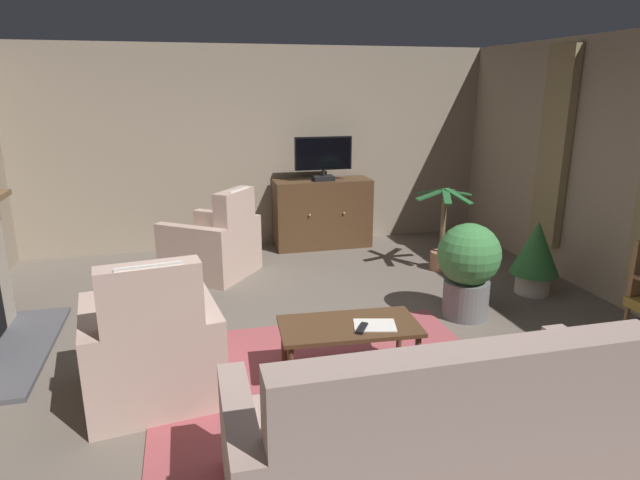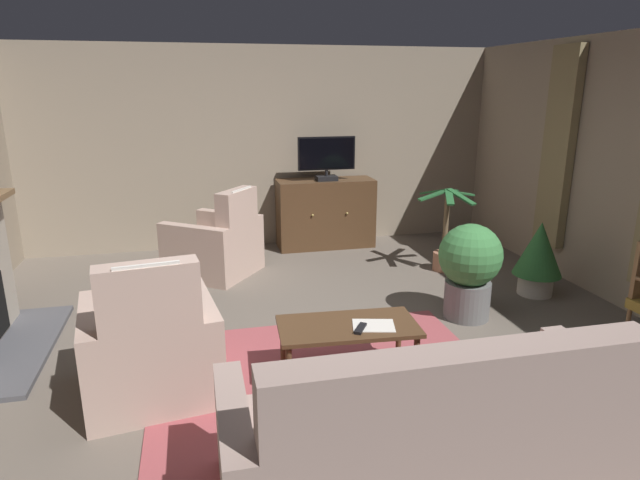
% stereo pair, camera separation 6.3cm
% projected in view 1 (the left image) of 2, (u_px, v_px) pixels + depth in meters
% --- Properties ---
extents(ground_plane, '(6.78, 7.31, 0.04)m').
position_uv_depth(ground_plane, '(324.00, 359.00, 4.37)').
color(ground_plane, '#665B51').
extents(wall_back, '(6.78, 0.10, 2.61)m').
position_uv_depth(wall_back, '(261.00, 148.00, 7.18)').
color(wall_back, gray).
rests_on(wall_back, ground_plane).
extents(curtain_panel_far, '(0.10, 0.44, 2.19)m').
position_uv_depth(curtain_panel_far, '(554.00, 148.00, 6.03)').
color(curtain_panel_far, '#8E7F56').
extents(rug_central, '(2.54, 2.01, 0.01)m').
position_uv_depth(rug_central, '(327.00, 379.00, 4.02)').
color(rug_central, '#9E474C').
rests_on(rug_central, ground_plane).
extents(tv_cabinet, '(1.28, 0.50, 0.91)m').
position_uv_depth(tv_cabinet, '(322.00, 215.00, 7.27)').
color(tv_cabinet, '#352315').
rests_on(tv_cabinet, ground_plane).
extents(television, '(0.75, 0.20, 0.57)m').
position_uv_depth(television, '(323.00, 157.00, 7.00)').
color(television, black).
rests_on(television, tv_cabinet).
extents(coffee_table, '(1.05, 0.58, 0.44)m').
position_uv_depth(coffee_table, '(349.00, 331.00, 3.96)').
color(coffee_table, '#4C331E').
rests_on(coffee_table, ground_plane).
extents(tv_remote, '(0.13, 0.17, 0.02)m').
position_uv_depth(tv_remote, '(362.00, 328.00, 3.85)').
color(tv_remote, black).
rests_on(tv_remote, coffee_table).
extents(folded_newspaper, '(0.34, 0.29, 0.01)m').
position_uv_depth(folded_newspaper, '(375.00, 325.00, 3.92)').
color(folded_newspaper, silver).
rests_on(folded_newspaper, coffee_table).
extents(sofa_floral, '(2.19, 0.89, 0.99)m').
position_uv_depth(sofa_floral, '(438.00, 440.00, 2.82)').
color(sofa_floral, '#A3897F').
rests_on(sofa_floral, ground_plane).
extents(armchair_by_fireplace, '(1.01, 1.02, 1.09)m').
position_uv_depth(armchair_by_fireplace, '(153.00, 352.00, 3.73)').
color(armchair_by_fireplace, '#BC9E8E').
rests_on(armchair_by_fireplace, ground_plane).
extents(armchair_in_far_corner, '(1.20, 1.20, 1.03)m').
position_uv_depth(armchair_in_far_corner, '(214.00, 247.00, 6.19)').
color(armchair_in_far_corner, '#BC9E8E').
rests_on(armchair_in_far_corner, ground_plane).
extents(potted_plant_leafy_by_curtain, '(0.58, 0.58, 0.90)m').
position_uv_depth(potted_plant_leafy_by_curtain, '(468.00, 266.00, 5.00)').
color(potted_plant_leafy_by_curtain, slate).
rests_on(potted_plant_leafy_by_curtain, ground_plane).
extents(potted_plant_tall_palm_by_window, '(0.71, 0.74, 0.98)m').
position_uv_depth(potted_plant_tall_palm_by_window, '(442.00, 244.00, 6.36)').
color(potted_plant_tall_palm_by_window, '#99664C').
rests_on(potted_plant_tall_palm_by_window, ground_plane).
extents(potted_plant_small_fern_corner, '(0.49, 0.49, 0.78)m').
position_uv_depth(potted_plant_small_fern_corner, '(536.00, 254.00, 5.60)').
color(potted_plant_small_fern_corner, beige).
rests_on(potted_plant_small_fern_corner, ground_plane).
extents(cat, '(0.21, 0.69, 0.18)m').
position_uv_depth(cat, '(134.00, 315.00, 4.96)').
color(cat, gray).
rests_on(cat, ground_plane).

